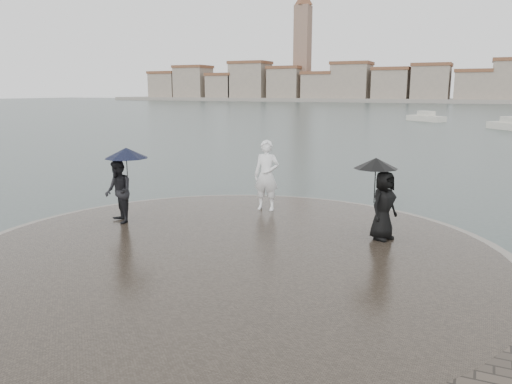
% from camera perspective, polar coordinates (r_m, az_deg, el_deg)
% --- Properties ---
extents(ground, '(400.00, 400.00, 0.00)m').
position_cam_1_polar(ground, '(8.72, -13.84, -15.25)').
color(ground, '#2B3835').
rests_on(ground, ground).
extents(kerb_ring, '(12.50, 12.50, 0.32)m').
position_cam_1_polar(kerb_ring, '(11.37, -2.77, -7.59)').
color(kerb_ring, gray).
rests_on(kerb_ring, ground).
extents(quay_tip, '(11.90, 11.90, 0.36)m').
position_cam_1_polar(quay_tip, '(11.36, -2.77, -7.49)').
color(quay_tip, '#2D261E').
rests_on(quay_tip, ground).
extents(statue, '(0.81, 0.57, 2.09)m').
position_cam_1_polar(statue, '(14.80, 1.22, 1.92)').
color(statue, white).
rests_on(statue, quay_tip).
extents(visitor_left, '(1.35, 1.17, 2.04)m').
position_cam_1_polar(visitor_left, '(13.80, -15.22, 1.26)').
color(visitor_left, black).
rests_on(visitor_left, quay_tip).
extents(visitor_right, '(1.19, 1.11, 1.95)m').
position_cam_1_polar(visitor_right, '(12.24, 14.13, -0.13)').
color(visitor_right, black).
rests_on(visitor_right, quay_tip).
extents(far_skyline, '(260.00, 20.00, 37.00)m').
position_cam_1_polar(far_skyline, '(167.11, 21.36, 11.39)').
color(far_skyline, gray).
rests_on(far_skyline, ground).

